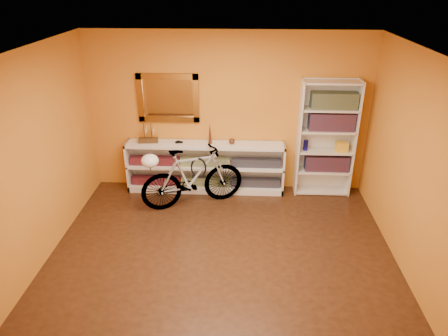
{
  "coord_description": "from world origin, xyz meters",
  "views": [
    {
      "loc": [
        0.24,
        -4.3,
        3.34
      ],
      "look_at": [
        0.0,
        0.7,
        0.95
      ],
      "focal_mm": 32.73,
      "sensor_mm": 36.0,
      "label": 1
    }
  ],
  "objects_px": {
    "bookcase": "(326,139)",
    "bicycle": "(193,177)",
    "console_unit": "(205,167)",
    "helmet": "(150,161)"
  },
  "relations": [
    {
      "from": "console_unit",
      "to": "bicycle",
      "type": "height_order",
      "value": "bicycle"
    },
    {
      "from": "console_unit",
      "to": "helmet",
      "type": "height_order",
      "value": "helmet"
    },
    {
      "from": "bookcase",
      "to": "console_unit",
      "type": "bearing_deg",
      "value": -179.26
    },
    {
      "from": "console_unit",
      "to": "bookcase",
      "type": "distance_m",
      "value": 2.01
    },
    {
      "from": "bookcase",
      "to": "helmet",
      "type": "xyz_separation_m",
      "value": [
        -2.68,
        -0.76,
        -0.09
      ]
    },
    {
      "from": "bookcase",
      "to": "bicycle",
      "type": "height_order",
      "value": "bookcase"
    },
    {
      "from": "bookcase",
      "to": "bicycle",
      "type": "xyz_separation_m",
      "value": [
        -2.09,
        -0.53,
        -0.46
      ]
    },
    {
      "from": "helmet",
      "to": "bicycle",
      "type": "bearing_deg",
      "value": 21.39
    },
    {
      "from": "bookcase",
      "to": "bicycle",
      "type": "bearing_deg",
      "value": -165.84
    },
    {
      "from": "console_unit",
      "to": "helmet",
      "type": "relative_size",
      "value": 9.97
    }
  ]
}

